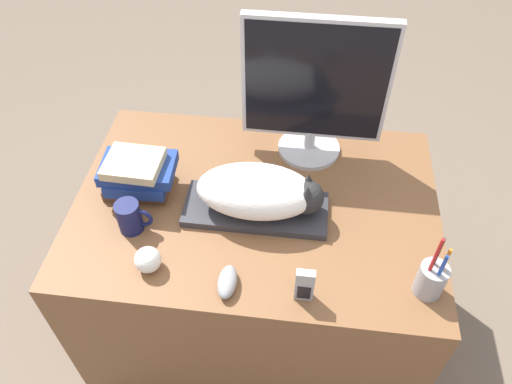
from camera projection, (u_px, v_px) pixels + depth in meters
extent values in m
cube|color=brown|center=(256.00, 267.00, 1.79)|extent=(1.11, 0.78, 0.71)
cube|color=#2D2D33|center=(256.00, 209.00, 1.49)|extent=(0.43, 0.17, 0.02)
ellipsoid|color=white|center=(256.00, 191.00, 1.43)|extent=(0.35, 0.19, 0.14)
sphere|color=#262626|center=(307.00, 197.00, 1.43)|extent=(0.10, 0.10, 0.10)
cone|color=#262626|center=(307.00, 192.00, 1.38)|extent=(0.04, 0.04, 0.04)
cone|color=#262626|center=(308.00, 179.00, 1.41)|extent=(0.04, 0.04, 0.04)
cylinder|color=#B7B7BC|center=(309.00, 148.00, 1.69)|extent=(0.21, 0.21, 0.02)
cylinder|color=#B7B7BC|center=(310.00, 138.00, 1.65)|extent=(0.04, 0.04, 0.07)
cube|color=#B7B7BC|center=(316.00, 81.00, 1.49)|extent=(0.45, 0.03, 0.41)
cube|color=black|center=(316.00, 82.00, 1.48)|extent=(0.42, 0.01, 0.38)
ellipsoid|color=gray|center=(227.00, 282.00, 1.31)|extent=(0.05, 0.10, 0.04)
cylinder|color=#141947|center=(129.00, 217.00, 1.42)|extent=(0.07, 0.07, 0.10)
torus|color=#141947|center=(141.00, 218.00, 1.42)|extent=(0.07, 0.01, 0.07)
cylinder|color=#939399|center=(431.00, 280.00, 1.28)|extent=(0.07, 0.07, 0.10)
cylinder|color=orange|center=(443.00, 266.00, 1.24)|extent=(0.01, 0.01, 0.14)
cylinder|color=black|center=(435.00, 259.00, 1.24)|extent=(0.01, 0.01, 0.16)
cylinder|color=#B21E1E|center=(433.00, 262.00, 1.22)|extent=(0.01, 0.01, 0.18)
cylinder|color=#1E47B2|center=(440.00, 273.00, 1.23)|extent=(0.01, 0.01, 0.14)
sphere|color=silver|center=(148.00, 260.00, 1.34)|extent=(0.07, 0.07, 0.07)
cube|color=#99999E|center=(305.00, 285.00, 1.26)|extent=(0.05, 0.02, 0.11)
cube|color=black|center=(304.00, 293.00, 1.27)|extent=(0.03, 0.00, 0.05)
cube|color=brown|center=(138.00, 184.00, 1.56)|extent=(0.20, 0.14, 0.04)
cube|color=navy|center=(138.00, 180.00, 1.52)|extent=(0.19, 0.14, 0.04)
cube|color=navy|center=(138.00, 168.00, 1.50)|extent=(0.23, 0.16, 0.04)
cube|color=#C6B284|center=(133.00, 164.00, 1.46)|extent=(0.17, 0.15, 0.03)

